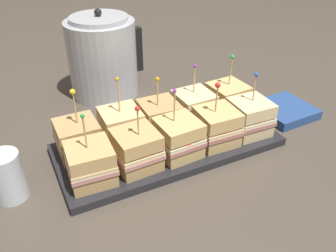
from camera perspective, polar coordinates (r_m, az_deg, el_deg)
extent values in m
plane|color=#4C4238|center=(0.83, 0.00, -3.55)|extent=(6.00, 6.00, 0.00)
cube|color=#232328|center=(0.82, 0.00, -3.27)|extent=(0.50, 0.22, 0.01)
cube|color=#232328|center=(0.82, 0.00, -2.75)|extent=(0.50, 0.22, 0.01)
cube|color=tan|center=(0.72, -12.10, -7.42)|extent=(0.09, 0.09, 0.03)
cube|color=tan|center=(0.71, -12.28, -6.18)|extent=(0.09, 0.09, 0.01)
cube|color=beige|center=(0.70, -12.37, -5.63)|extent=(0.09, 0.09, 0.01)
cube|color=tan|center=(0.69, -12.55, -4.39)|extent=(0.09, 0.09, 0.03)
cylinder|color=tan|center=(0.66, -13.15, -1.34)|extent=(0.00, 0.00, 0.08)
sphere|color=green|center=(0.64, -13.58, 1.58)|extent=(0.01, 0.01, 0.01)
cube|color=tan|center=(0.74, -4.99, -5.41)|extent=(0.09, 0.09, 0.03)
cube|color=tan|center=(0.73, -5.06, -4.18)|extent=(0.09, 0.09, 0.01)
cube|color=beige|center=(0.72, -5.09, -3.62)|extent=(0.09, 0.09, 0.01)
cylinder|color=red|center=(0.71, -4.66, -3.87)|extent=(0.05, 0.05, 0.00)
cube|color=tan|center=(0.71, -5.18, -2.13)|extent=(0.09, 0.09, 0.03)
cylinder|color=tan|center=(0.68, -4.82, 0.35)|extent=(0.00, 0.00, 0.07)
sphere|color=red|center=(0.66, -4.95, 2.79)|extent=(0.01, 0.01, 0.01)
cube|color=tan|center=(0.77, 1.48, -3.54)|extent=(0.09, 0.09, 0.03)
cube|color=tan|center=(0.76, 1.50, -2.33)|extent=(0.09, 0.09, 0.01)
cube|color=beige|center=(0.75, 1.51, -1.79)|extent=(0.09, 0.09, 0.01)
cylinder|color=red|center=(0.74, 2.05, -1.99)|extent=(0.06, 0.06, 0.00)
cube|color=#E0B771|center=(0.74, 1.54, -0.32)|extent=(0.09, 0.09, 0.03)
cylinder|color=tan|center=(0.72, 1.03, 2.86)|extent=(0.00, 0.01, 0.08)
sphere|color=purple|center=(0.70, 1.06, 5.65)|extent=(0.01, 0.01, 0.01)
cube|color=tan|center=(0.81, 7.66, -1.63)|extent=(0.09, 0.09, 0.03)
cube|color=tan|center=(0.80, 7.76, -0.46)|extent=(0.09, 0.09, 0.01)
cube|color=beige|center=(0.80, 7.80, 0.07)|extent=(0.09, 0.09, 0.01)
cylinder|color=red|center=(0.78, 8.42, -0.09)|extent=(0.05, 0.05, 0.00)
cube|color=#E0B771|center=(0.79, 7.92, 1.48)|extent=(0.09, 0.09, 0.03)
cylinder|color=tan|center=(0.76, 7.78, 4.06)|extent=(0.00, 0.01, 0.08)
sphere|color=red|center=(0.74, 7.98, 6.50)|extent=(0.01, 0.01, 0.01)
cube|color=beige|center=(0.86, 12.75, -0.07)|extent=(0.09, 0.09, 0.03)
cube|color=tan|center=(0.85, 12.91, 1.05)|extent=(0.09, 0.09, 0.01)
cube|color=beige|center=(0.85, 12.98, 1.56)|extent=(0.09, 0.09, 0.01)
cylinder|color=red|center=(0.83, 13.64, 1.43)|extent=(0.05, 0.05, 0.00)
cube|color=beige|center=(0.84, 13.17, 2.90)|extent=(0.09, 0.09, 0.03)
cylinder|color=tan|center=(0.82, 13.66, 5.72)|extent=(0.00, 0.01, 0.08)
sphere|color=blue|center=(0.81, 13.99, 8.01)|extent=(0.01, 0.01, 0.01)
cube|color=tan|center=(0.79, -14.01, -3.39)|extent=(0.09, 0.09, 0.03)
cube|color=tan|center=(0.78, -14.19, -2.21)|extent=(0.09, 0.09, 0.01)
cube|color=beige|center=(0.78, -14.28, -1.68)|extent=(0.09, 0.09, 0.01)
cube|color=tan|center=(0.77, -14.47, -0.52)|extent=(0.09, 0.09, 0.03)
cylinder|color=tan|center=(0.74, -14.65, 2.55)|extent=(0.00, 0.00, 0.08)
sphere|color=yellow|center=(0.72, -15.08, 5.33)|extent=(0.01, 0.01, 0.01)
cube|color=#DBB77A|center=(0.81, -7.39, -1.69)|extent=(0.09, 0.09, 0.03)
cube|color=tan|center=(0.80, -7.48, -0.52)|extent=(0.09, 0.09, 0.01)
cube|color=beige|center=(0.80, -7.53, 0.01)|extent=(0.09, 0.09, 0.01)
cylinder|color=red|center=(0.78, -7.19, -0.15)|extent=(0.06, 0.06, 0.00)
cube|color=#E8C281|center=(0.78, -7.65, 1.42)|extent=(0.09, 0.09, 0.03)
cylinder|color=tan|center=(0.76, -7.92, 4.53)|extent=(0.00, 0.00, 0.09)
sphere|color=orange|center=(0.74, -8.17, 7.46)|extent=(0.01, 0.01, 0.01)
cube|color=tan|center=(0.84, -1.34, -0.07)|extent=(0.09, 0.09, 0.03)
cube|color=tan|center=(0.83, -1.35, 1.08)|extent=(0.09, 0.09, 0.01)
cube|color=beige|center=(0.83, -1.36, 1.60)|extent=(0.09, 0.09, 0.01)
cube|color=tan|center=(0.82, -1.38, 2.74)|extent=(0.09, 0.09, 0.03)
cylinder|color=tan|center=(0.79, -1.69, 5.11)|extent=(0.00, 0.01, 0.08)
sphere|color=orange|center=(0.77, -1.73, 7.54)|extent=(0.01, 0.01, 0.01)
cube|color=beige|center=(0.88, 4.09, 1.38)|extent=(0.09, 0.09, 0.03)
cube|color=tan|center=(0.87, 4.14, 2.50)|extent=(0.09, 0.09, 0.01)
cube|color=beige|center=(0.86, 4.16, 3.00)|extent=(0.09, 0.09, 0.01)
cylinder|color=red|center=(0.85, 4.68, 2.90)|extent=(0.06, 0.06, 0.00)
cube|color=beige|center=(0.85, 4.22, 4.34)|extent=(0.09, 0.09, 0.03)
cylinder|color=tan|center=(0.84, 4.23, 7.20)|extent=(0.00, 0.00, 0.08)
sphere|color=purple|center=(0.82, 4.33, 9.58)|extent=(0.01, 0.01, 0.01)
cube|color=tan|center=(0.93, 9.34, 2.78)|extent=(0.09, 0.09, 0.03)
cube|color=tan|center=(0.92, 9.45, 3.85)|extent=(0.09, 0.09, 0.01)
cube|color=beige|center=(0.91, 9.50, 4.33)|extent=(0.09, 0.09, 0.01)
cylinder|color=red|center=(0.90, 10.07, 4.26)|extent=(0.07, 0.07, 0.00)
cube|color=#E0B771|center=(0.90, 9.63, 5.61)|extent=(0.09, 0.09, 0.03)
cylinder|color=tan|center=(0.89, 10.00, 8.44)|extent=(0.00, 0.01, 0.08)
sphere|color=green|center=(0.87, 10.25, 10.85)|extent=(0.01, 0.01, 0.01)
cylinder|color=#B7BABF|center=(1.04, -10.43, 10.57)|extent=(0.19, 0.19, 0.21)
cylinder|color=#B7BABF|center=(1.00, -11.09, 16.56)|extent=(0.16, 0.16, 0.01)
sphere|color=black|center=(1.00, -11.19, 17.44)|extent=(0.02, 0.02, 0.02)
cube|color=black|center=(1.07, -4.85, 12.20)|extent=(0.02, 0.02, 0.13)
cylinder|color=silver|center=(0.73, -24.39, -7.39)|extent=(0.06, 0.06, 0.10)
cube|color=navy|center=(1.00, 18.23, 2.40)|extent=(0.14, 0.14, 0.02)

